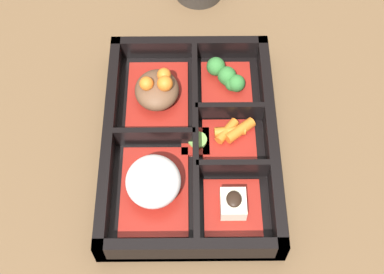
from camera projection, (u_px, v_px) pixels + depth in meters
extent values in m
plane|color=brown|center=(192.00, 146.00, 0.75)|extent=(3.00, 3.00, 0.00)
cube|color=black|center=(192.00, 145.00, 0.74)|extent=(0.33, 0.23, 0.01)
cube|color=black|center=(272.00, 138.00, 0.73)|extent=(0.33, 0.01, 0.04)
cube|color=black|center=(112.00, 139.00, 0.73)|extent=(0.33, 0.01, 0.04)
cube|color=black|center=(193.00, 250.00, 0.64)|extent=(0.01, 0.23, 0.04)
cube|color=black|center=(191.00, 49.00, 0.81)|extent=(0.01, 0.23, 0.04)
cube|color=black|center=(197.00, 138.00, 0.73)|extent=(0.30, 0.01, 0.04)
cube|color=black|center=(234.00, 170.00, 0.70)|extent=(0.01, 0.10, 0.04)
cube|color=black|center=(231.00, 114.00, 0.75)|extent=(0.01, 0.10, 0.04)
cube|color=black|center=(157.00, 138.00, 0.73)|extent=(0.01, 0.11, 0.04)
cube|color=maroon|center=(157.00, 191.00, 0.70)|extent=(0.13, 0.09, 0.01)
ellipsoid|color=silver|center=(155.00, 181.00, 0.67)|extent=(0.07, 0.07, 0.05)
cube|color=maroon|center=(160.00, 98.00, 0.77)|extent=(0.13, 0.09, 0.01)
ellipsoid|color=brown|center=(159.00, 90.00, 0.76)|extent=(0.07, 0.06, 0.03)
sphere|color=#D1661E|center=(167.00, 84.00, 0.74)|extent=(0.02, 0.02, 0.02)
sphere|color=#D1661E|center=(148.00, 84.00, 0.74)|extent=(0.02, 0.02, 0.02)
sphere|color=#D1661E|center=(166.00, 75.00, 0.75)|extent=(0.02, 0.02, 0.02)
cube|color=maroon|center=(235.00, 208.00, 0.68)|extent=(0.08, 0.07, 0.01)
cube|color=beige|center=(235.00, 204.00, 0.67)|extent=(0.04, 0.03, 0.02)
ellipsoid|color=black|center=(236.00, 199.00, 0.66)|extent=(0.02, 0.02, 0.01)
cube|color=maroon|center=(231.00, 144.00, 0.73)|extent=(0.07, 0.07, 0.01)
cylinder|color=#D1661E|center=(229.00, 131.00, 0.73)|extent=(0.04, 0.03, 0.01)
cylinder|color=#D1661E|center=(232.00, 131.00, 0.73)|extent=(0.02, 0.04, 0.01)
cylinder|color=#D1661E|center=(242.00, 130.00, 0.73)|extent=(0.04, 0.04, 0.01)
cube|color=maroon|center=(228.00, 86.00, 0.78)|extent=(0.09, 0.07, 0.01)
sphere|color=#2D6B2D|center=(230.00, 79.00, 0.77)|extent=(0.02, 0.02, 0.02)
sphere|color=#2D6B2D|center=(234.00, 84.00, 0.77)|extent=(0.02, 0.02, 0.02)
sphere|color=#2D6B2D|center=(229.00, 76.00, 0.77)|extent=(0.03, 0.03, 0.03)
sphere|color=#2D6B2D|center=(218.00, 66.00, 0.78)|extent=(0.03, 0.03, 0.03)
sphere|color=#2D6B2D|center=(238.00, 83.00, 0.77)|extent=(0.03, 0.03, 0.03)
cube|color=maroon|center=(197.00, 139.00, 0.74)|extent=(0.04, 0.04, 0.01)
cylinder|color=#75A84C|center=(200.00, 141.00, 0.73)|extent=(0.03, 0.03, 0.00)
cylinder|color=#75A84C|center=(197.00, 140.00, 0.73)|extent=(0.02, 0.02, 0.00)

